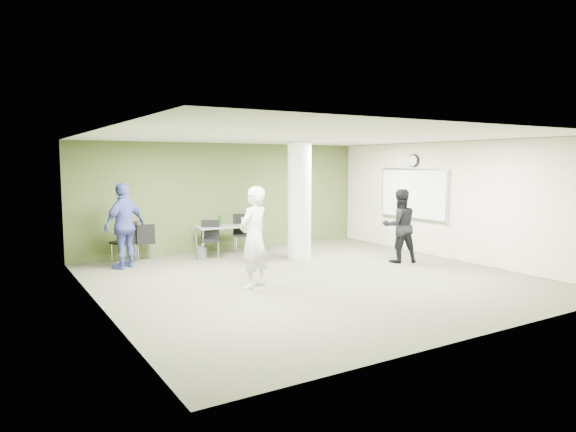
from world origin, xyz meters
TOP-DOWN VIEW (x-y plane):
  - floor at (0.00, 0.00)m, footprint 8.00×8.00m
  - ceiling at (0.00, 0.00)m, footprint 8.00×8.00m
  - wall_back at (0.00, 4.00)m, footprint 8.00×2.80m
  - wall_left at (-4.00, 0.00)m, footprint 0.02×8.00m
  - wall_right_cream at (4.00, 0.00)m, footprint 0.02×8.00m
  - column at (1.00, 2.00)m, footprint 0.56×0.56m
  - whiteboard at (3.92, 1.20)m, footprint 0.05×2.30m
  - wall_clock at (3.92, 1.20)m, footprint 0.06×0.32m
  - folding_table at (-0.32, 3.32)m, footprint 1.59×0.77m
  - wastebasket at (-1.08, 3.10)m, footprint 0.25×0.25m
  - chair_back_left at (-2.73, 3.57)m, footprint 0.63×0.63m
  - chair_back_right at (-2.30, 3.57)m, footprint 0.46×0.46m
  - chair_table_left at (-0.85, 3.08)m, footprint 0.60×0.60m
  - chair_table_right at (0.14, 3.33)m, footprint 0.63×0.63m
  - woman_white at (-1.30, -0.07)m, footprint 0.81×0.70m
  - man_black at (2.69, 0.35)m, footprint 0.99×0.88m
  - man_blue at (-2.90, 2.95)m, footprint 1.17×0.95m

SIDE VIEW (x-z plane):
  - floor at x=0.00m, z-range 0.00..0.00m
  - wastebasket at x=-1.08m, z-range 0.00..0.29m
  - chair_back_right at x=-2.30m, z-range 0.07..0.94m
  - chair_table_left at x=-0.85m, z-range 0.08..0.99m
  - chair_back_left at x=-2.73m, z-range 0.08..1.03m
  - chair_table_right at x=0.14m, z-range 0.09..1.08m
  - folding_table at x=-0.32m, z-range 0.19..1.18m
  - man_black at x=2.69m, z-range 0.00..1.70m
  - man_blue at x=-2.90m, z-range 0.00..1.87m
  - woman_white at x=-1.30m, z-range 0.00..1.87m
  - wall_back at x=0.00m, z-range 1.39..1.41m
  - wall_left at x=-4.00m, z-range 0.00..2.80m
  - wall_right_cream at x=4.00m, z-range 0.00..2.80m
  - column at x=1.00m, z-range 0.00..2.80m
  - whiteboard at x=3.92m, z-range 0.85..2.15m
  - wall_clock at x=3.92m, z-range 2.19..2.51m
  - ceiling at x=0.00m, z-range 2.80..2.80m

